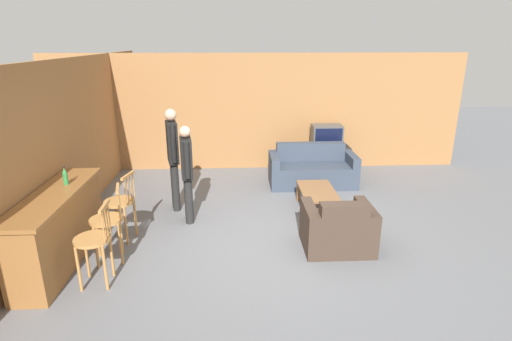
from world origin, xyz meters
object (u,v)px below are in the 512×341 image
tv_unit (325,159)px  person_by_window (173,153)px  bar_chair_near (94,243)px  tv (327,136)px  person_by_counter (187,169)px  bar_chair_mid (108,223)px  couch_far (312,170)px  armchair_near (338,229)px  coffee_table (318,193)px  bottle (65,176)px  bar_chair_far (120,205)px

tv_unit → person_by_window: 3.73m
bar_chair_near → tv_unit: 5.63m
tv → person_by_counter: size_ratio=0.41×
bar_chair_near → bar_chair_mid: bearing=90.0°
couch_far → armchair_near: (-0.13, -2.70, 0.00)m
bar_chair_mid → coffee_table: size_ratio=0.99×
couch_far → bar_chair_mid: bearing=-138.9°
tv → person_by_window: person_by_window is taller
couch_far → bottle: (-3.89, -2.53, 0.81)m
bar_chair_mid → armchair_near: size_ratio=1.08×
couch_far → person_by_counter: size_ratio=1.09×
bar_chair_mid → person_by_window: size_ratio=0.59×
couch_far → tv: (0.46, 0.80, 0.53)m
bottle → armchair_near: bearing=-2.6°
bottle → person_by_window: 1.86m
bar_chair_far → person_by_window: (0.64, 1.11, 0.47)m
bottle → person_by_window: size_ratio=0.14×
bar_chair_mid → tv_unit: size_ratio=1.01×
bar_chair_mid → tv_unit: bearing=44.5°
bar_chair_near → bottle: size_ratio=4.11×
bar_chair_near → coffee_table: bar_chair_near is taller
bar_chair_far → couch_far: 3.99m
bar_chair_far → coffee_table: (3.12, 0.87, -0.21)m
bar_chair_far → tv_unit: size_ratio=1.01×
bar_chair_far → tv_unit: bearing=39.4°
tv_unit → bottle: 5.53m
couch_far → coffee_table: couch_far is taller
armchair_near → tv_unit: armchair_near is taller
bar_chair_near → person_by_counter: 2.00m
couch_far → bottle: size_ratio=6.87×
bar_chair_near → bar_chair_mid: (-0.00, 0.55, 0.00)m
person_by_counter → person_by_window: bearing=119.0°
bottle → person_by_counter: (1.53, 0.86, -0.20)m
tv → bottle: 5.48m
bar_chair_far → tv: size_ratio=1.58×
coffee_table → person_by_counter: 2.28m
person_by_counter → bar_chair_far: bearing=-147.6°
person_by_window → bar_chair_near: bearing=-105.8°
coffee_table → person_by_counter: size_ratio=0.66×
tv_unit → person_by_window: person_by_window is taller
tv_unit → tv: size_ratio=1.57×
bar_chair_near → couch_far: bar_chair_near is taller
armchair_near → person_by_counter: size_ratio=0.60×
bar_chair_mid → tv_unit: bar_chair_mid is taller
bar_chair_mid → couch_far: size_ratio=0.60×
coffee_table → bottle: 3.97m
bottle → bar_chair_mid: bearing=-28.7°
bar_chair_mid → tv: 5.24m
bar_chair_far → tv: (3.73, 3.06, 0.28)m
person_by_window → coffee_table: bearing=-5.5°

